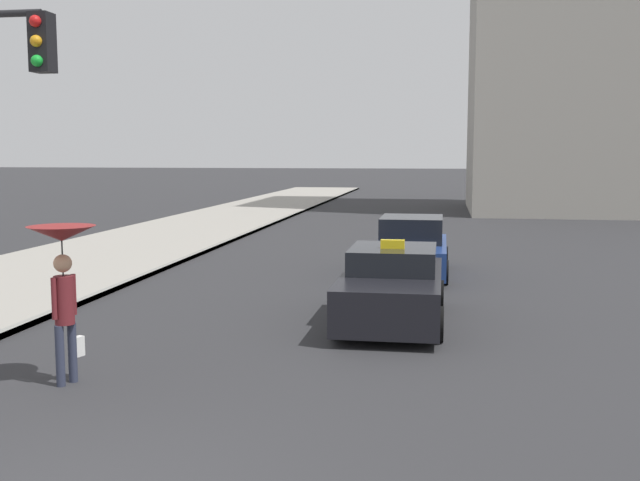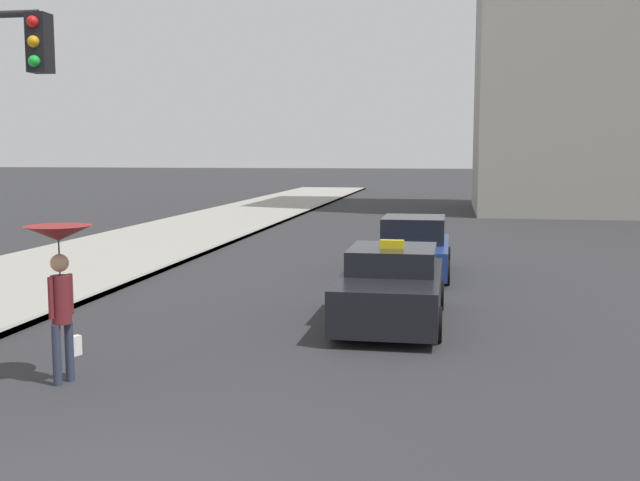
% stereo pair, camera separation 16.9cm
% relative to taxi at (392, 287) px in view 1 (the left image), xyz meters
% --- Properties ---
extents(taxi, '(1.91, 4.25, 1.56)m').
position_rel_taxi_xyz_m(taxi, '(0.00, 0.00, 0.00)').
color(taxi, black).
rests_on(taxi, ground_plane).
extents(sedan_red, '(1.91, 4.30, 1.50)m').
position_rel_taxi_xyz_m(sedan_red, '(0.11, 5.61, 0.02)').
color(sedan_red, navy).
rests_on(sedan_red, ground_plane).
extents(pedestrian_with_umbrella, '(0.90, 0.90, 2.18)m').
position_rel_taxi_xyz_m(pedestrian_with_umbrella, '(-4.14, -4.53, 1.04)').
color(pedestrian_with_umbrella, '#2D3347').
rests_on(pedestrian_with_umbrella, ground_plane).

